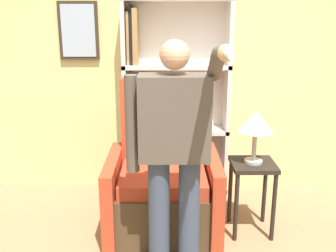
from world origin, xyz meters
name	(u,v)px	position (x,y,z in m)	size (l,w,h in m)	color
wall_back	(181,57)	(-0.01, 2.03, 1.40)	(8.00, 0.11, 2.80)	#DBCC84
bookcase	(166,103)	(-0.16, 1.87, 0.95)	(1.08, 0.28, 2.00)	silver
armchair	(163,184)	(-0.19, 1.10, 0.39)	(0.95, 0.86, 1.29)	#4C3823
person_standing	(174,147)	(-0.12, 0.41, 0.97)	(0.62, 0.78, 1.69)	#384256
side_table	(252,178)	(0.56, 0.99, 0.49)	(0.37, 0.37, 0.64)	black
table_lamp	(256,123)	(0.56, 0.99, 0.98)	(0.29, 0.29, 0.45)	#B7B2A8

